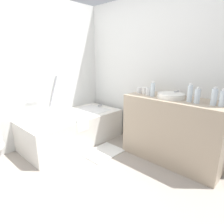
{
  "coord_description": "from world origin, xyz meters",
  "views": [
    {
      "loc": [
        -1.04,
        -1.61,
        1.44
      ],
      "look_at": [
        0.78,
        0.11,
        0.69
      ],
      "focal_mm": 30.44,
      "sensor_mm": 36.0,
      "label": 1
    }
  ],
  "objects_px": {
    "water_bottle_4": "(214,97)",
    "bath_mat": "(103,152)",
    "water_bottle_2": "(222,98)",
    "sink_faucet": "(178,93)",
    "drinking_glass_0": "(144,91)",
    "sink_basin": "(171,96)",
    "water_bottle_3": "(153,89)",
    "bathtub": "(73,128)",
    "water_bottle_1": "(190,93)",
    "water_bottle_0": "(197,96)",
    "drinking_glass_2": "(139,90)",
    "drinking_glass_1": "(148,92)"
  },
  "relations": [
    {
      "from": "sink_faucet",
      "to": "drinking_glass_0",
      "type": "distance_m",
      "value": 0.46
    },
    {
      "from": "drinking_glass_2",
      "to": "drinking_glass_0",
      "type": "bearing_deg",
      "value": -93.78
    },
    {
      "from": "water_bottle_0",
      "to": "water_bottle_1",
      "type": "bearing_deg",
      "value": 85.56
    },
    {
      "from": "water_bottle_2",
      "to": "bath_mat",
      "type": "xyz_separation_m",
      "value": [
        -0.5,
        1.39,
        -0.98
      ]
    },
    {
      "from": "sink_faucet",
      "to": "drinking_glass_1",
      "type": "height_order",
      "value": "drinking_glass_1"
    },
    {
      "from": "sink_faucet",
      "to": "drinking_glass_2",
      "type": "xyz_separation_m",
      "value": [
        -0.19,
        0.52,
        0.01
      ]
    },
    {
      "from": "sink_faucet",
      "to": "drinking_glass_0",
      "type": "xyz_separation_m",
      "value": [
        -0.19,
        0.42,
        0.01
      ]
    },
    {
      "from": "sink_basin",
      "to": "drinking_glass_2",
      "type": "relative_size",
      "value": 4.15
    },
    {
      "from": "water_bottle_4",
      "to": "bath_mat",
      "type": "relative_size",
      "value": 0.36
    },
    {
      "from": "sink_faucet",
      "to": "bath_mat",
      "type": "height_order",
      "value": "sink_faucet"
    },
    {
      "from": "sink_faucet",
      "to": "water_bottle_3",
      "type": "relative_size",
      "value": 0.74
    },
    {
      "from": "sink_basin",
      "to": "drinking_glass_2",
      "type": "height_order",
      "value": "drinking_glass_2"
    },
    {
      "from": "bathtub",
      "to": "water_bottle_1",
      "type": "xyz_separation_m",
      "value": [
        0.56,
        -1.69,
        0.74
      ]
    },
    {
      "from": "water_bottle_1",
      "to": "water_bottle_2",
      "type": "relative_size",
      "value": 1.14
    },
    {
      "from": "drinking_glass_1",
      "to": "bath_mat",
      "type": "height_order",
      "value": "drinking_glass_1"
    },
    {
      "from": "water_bottle_0",
      "to": "water_bottle_4",
      "type": "relative_size",
      "value": 0.91
    },
    {
      "from": "sink_basin",
      "to": "water_bottle_2",
      "type": "xyz_separation_m",
      "value": [
        -0.01,
        -0.61,
        0.06
      ]
    },
    {
      "from": "drinking_glass_0",
      "to": "drinking_glass_2",
      "type": "relative_size",
      "value": 1.14
    },
    {
      "from": "sink_basin",
      "to": "water_bottle_4",
      "type": "xyz_separation_m",
      "value": [
        -0.01,
        -0.53,
        0.07
      ]
    },
    {
      "from": "bathtub",
      "to": "water_bottle_2",
      "type": "xyz_separation_m",
      "value": [
        0.59,
        -2.03,
        0.72
      ]
    },
    {
      "from": "bathtub",
      "to": "bath_mat",
      "type": "height_order",
      "value": "bathtub"
    },
    {
      "from": "bath_mat",
      "to": "drinking_glass_0",
      "type": "bearing_deg",
      "value": -34.15
    },
    {
      "from": "sink_basin",
      "to": "water_bottle_4",
      "type": "bearing_deg",
      "value": -91.49
    },
    {
      "from": "sink_basin",
      "to": "water_bottle_0",
      "type": "xyz_separation_m",
      "value": [
        -0.05,
        -0.35,
        0.06
      ]
    },
    {
      "from": "drinking_glass_1",
      "to": "bath_mat",
      "type": "bearing_deg",
      "value": 136.2
    },
    {
      "from": "water_bottle_0",
      "to": "water_bottle_4",
      "type": "bearing_deg",
      "value": -78.14
    },
    {
      "from": "sink_faucet",
      "to": "water_bottle_1",
      "type": "bearing_deg",
      "value": -132.82
    },
    {
      "from": "bathtub",
      "to": "sink_faucet",
      "type": "height_order",
      "value": "bathtub"
    },
    {
      "from": "water_bottle_4",
      "to": "bath_mat",
      "type": "height_order",
      "value": "water_bottle_4"
    },
    {
      "from": "bath_mat",
      "to": "water_bottle_4",
      "type": "bearing_deg",
      "value": -68.97
    },
    {
      "from": "water_bottle_4",
      "to": "bath_mat",
      "type": "xyz_separation_m",
      "value": [
        -0.5,
        1.3,
        -0.99
      ]
    },
    {
      "from": "water_bottle_3",
      "to": "water_bottle_4",
      "type": "relative_size",
      "value": 0.99
    },
    {
      "from": "water_bottle_0",
      "to": "water_bottle_3",
      "type": "relative_size",
      "value": 0.92
    },
    {
      "from": "water_bottle_2",
      "to": "water_bottle_4",
      "type": "xyz_separation_m",
      "value": [
        -0.0,
        0.08,
        0.01
      ]
    },
    {
      "from": "sink_faucet",
      "to": "water_bottle_1",
      "type": "height_order",
      "value": "water_bottle_1"
    },
    {
      "from": "water_bottle_0",
      "to": "bath_mat",
      "type": "relative_size",
      "value": 0.33
    },
    {
      "from": "drinking_glass_2",
      "to": "bath_mat",
      "type": "height_order",
      "value": "drinking_glass_2"
    },
    {
      "from": "sink_basin",
      "to": "water_bottle_3",
      "type": "xyz_separation_m",
      "value": [
        -0.06,
        0.24,
        0.06
      ]
    },
    {
      "from": "water_bottle_2",
      "to": "bathtub",
      "type": "bearing_deg",
      "value": 106.14
    },
    {
      "from": "water_bottle_0",
      "to": "drinking_glass_0",
      "type": "xyz_separation_m",
      "value": [
        0.06,
        0.78,
        -0.04
      ]
    },
    {
      "from": "bath_mat",
      "to": "sink_faucet",
      "type": "bearing_deg",
      "value": -47.41
    },
    {
      "from": "water_bottle_3",
      "to": "water_bottle_1",
      "type": "bearing_deg",
      "value": -87.78
    },
    {
      "from": "sink_basin",
      "to": "sink_faucet",
      "type": "distance_m",
      "value": 0.2
    },
    {
      "from": "water_bottle_1",
      "to": "drinking_glass_1",
      "type": "height_order",
      "value": "water_bottle_1"
    },
    {
      "from": "bathtub",
      "to": "drinking_glass_0",
      "type": "height_order",
      "value": "bathtub"
    },
    {
      "from": "sink_faucet",
      "to": "drinking_glass_1",
      "type": "relative_size",
      "value": 1.47
    },
    {
      "from": "bathtub",
      "to": "water_bottle_1",
      "type": "height_order",
      "value": "water_bottle_1"
    },
    {
      "from": "drinking_glass_2",
      "to": "sink_basin",
      "type": "bearing_deg",
      "value": -91.57
    },
    {
      "from": "water_bottle_2",
      "to": "water_bottle_3",
      "type": "distance_m",
      "value": 0.85
    },
    {
      "from": "water_bottle_0",
      "to": "drinking_glass_0",
      "type": "height_order",
      "value": "water_bottle_0"
    }
  ]
}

